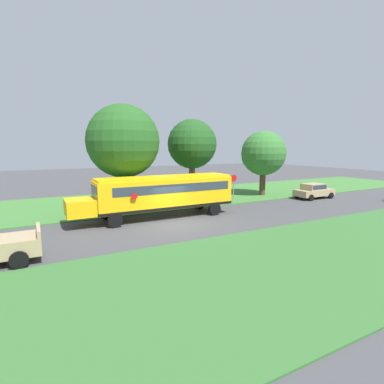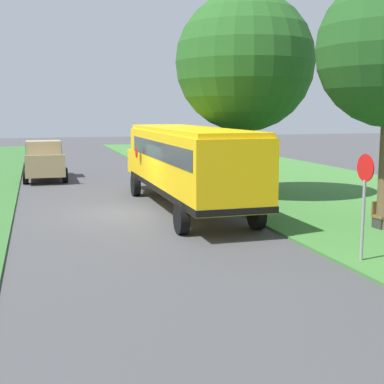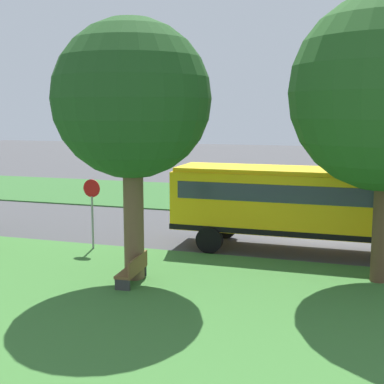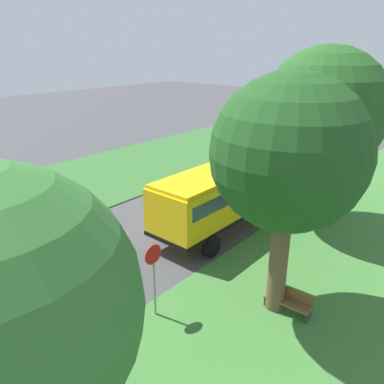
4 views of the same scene
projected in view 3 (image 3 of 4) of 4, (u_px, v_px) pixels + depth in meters
name	position (u px, v px, depth m)	size (l,w,h in m)	color
ground_plane	(322.00, 238.00, 22.32)	(120.00, 120.00, 0.00)	#424244
grass_verge	(293.00, 330.00, 12.89)	(12.00, 80.00, 0.08)	#3D7533
grass_far_side	(333.00, 203.00, 30.80)	(10.00, 80.00, 0.07)	#33662D
school_bus	(322.00, 202.00, 19.79)	(2.84, 12.42, 3.16)	yellow
oak_tree_beside_bus	(384.00, 90.00, 15.71)	(5.86, 5.86, 8.75)	brown
oak_tree_roadside_mid	(132.00, 100.00, 15.87)	(4.79, 4.79, 8.04)	brown
stop_sign	(92.00, 206.00, 20.17)	(0.08, 0.68, 2.74)	gray
park_bench	(133.00, 270.00, 16.29)	(1.63, 0.60, 0.92)	brown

